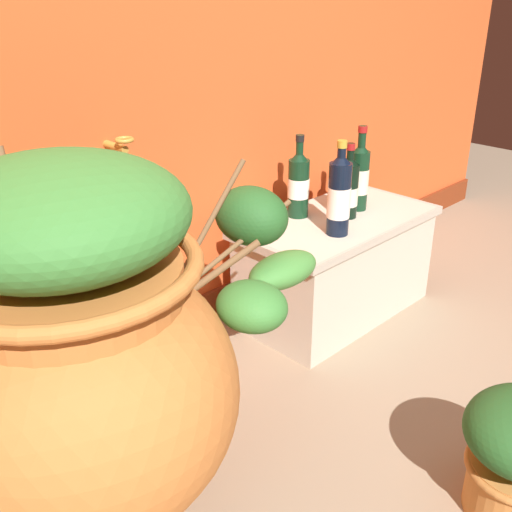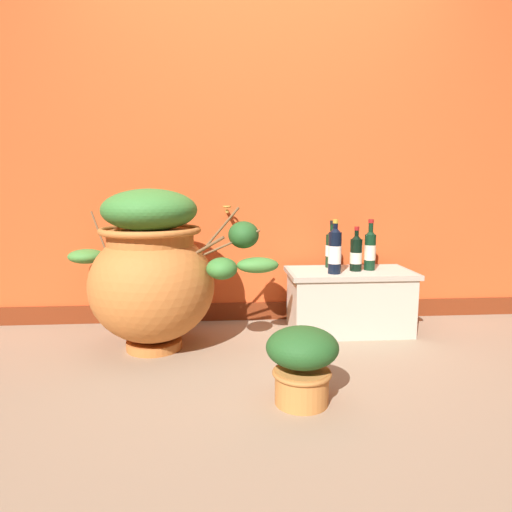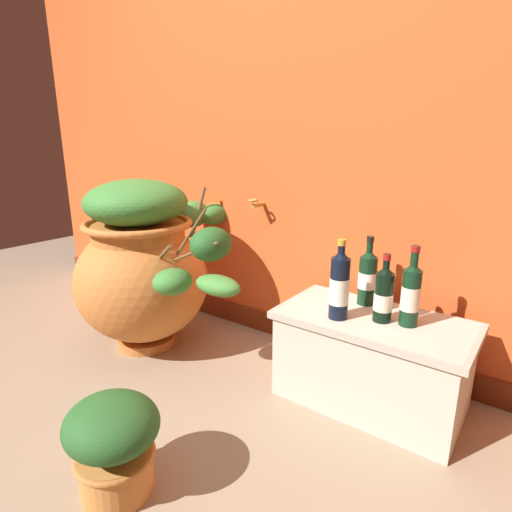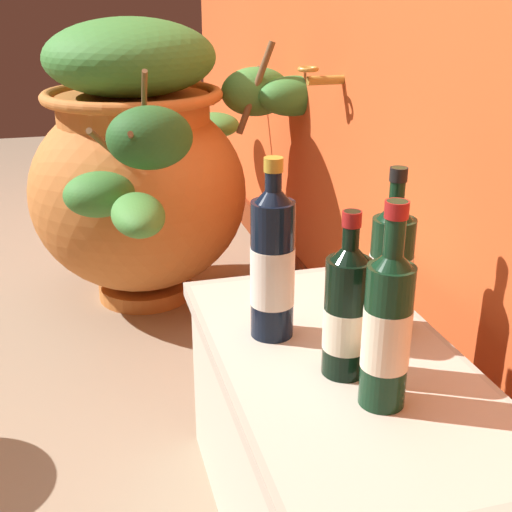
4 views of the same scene
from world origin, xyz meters
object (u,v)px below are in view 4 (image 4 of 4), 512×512
at_px(wine_bottle_middle, 391,264).
at_px(wine_bottle_back, 347,309).
at_px(wine_bottle_left, 273,261).
at_px(wine_bottle_right, 387,324).
at_px(terracotta_urn, 141,166).

distance_m(wine_bottle_middle, wine_bottle_back, 0.18).
relative_size(wine_bottle_left, wine_bottle_right, 1.02).
xyz_separation_m(terracotta_urn, wine_bottle_middle, (1.11, 0.34, 0.07)).
xyz_separation_m(terracotta_urn, wine_bottle_right, (1.33, 0.22, 0.07)).
bearing_deg(wine_bottle_middle, wine_bottle_right, -27.26).
distance_m(terracotta_urn, wine_bottle_middle, 1.16).
height_order(wine_bottle_left, wine_bottle_back, wine_bottle_left).
relative_size(wine_bottle_middle, wine_bottle_back, 1.10).
distance_m(wine_bottle_right, wine_bottle_back, 0.10).
bearing_deg(wine_bottle_right, wine_bottle_left, -158.32).
bearing_deg(wine_bottle_back, wine_bottle_middle, 131.99).
relative_size(wine_bottle_right, wine_bottle_back, 1.15).
bearing_deg(wine_bottle_right, wine_bottle_middle, 152.74).
xyz_separation_m(wine_bottle_left, wine_bottle_middle, (0.03, 0.21, -0.01)).
height_order(terracotta_urn, wine_bottle_right, terracotta_urn).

